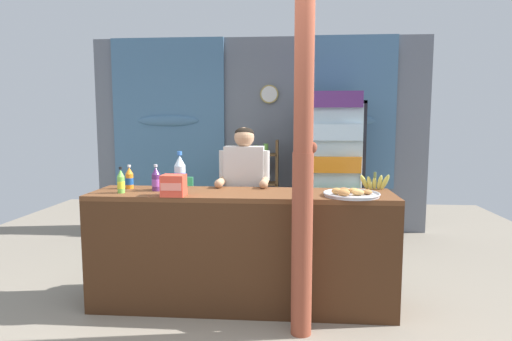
% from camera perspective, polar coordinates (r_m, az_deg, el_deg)
% --- Properties ---
extents(ground_plane, '(8.00, 8.00, 0.00)m').
position_cam_1_polar(ground_plane, '(4.63, -1.41, -13.55)').
color(ground_plane, gray).
extents(back_wall_curtained, '(4.80, 0.22, 2.77)m').
position_cam_1_polar(back_wall_curtained, '(6.23, 0.11, 5.10)').
color(back_wall_curtained, slate).
rests_on(back_wall_curtained, ground).
extents(stall_counter, '(2.56, 0.60, 0.99)m').
position_cam_1_polar(stall_counter, '(3.62, -2.12, -9.31)').
color(stall_counter, brown).
rests_on(stall_counter, ground).
extents(timber_post, '(0.18, 0.15, 2.74)m').
position_cam_1_polar(timber_post, '(3.11, 6.28, 1.34)').
color(timber_post, brown).
rests_on(timber_post, ground).
extents(drink_fridge, '(0.79, 0.69, 1.96)m').
position_cam_1_polar(drink_fridge, '(5.66, 9.98, 1.23)').
color(drink_fridge, black).
rests_on(drink_fridge, ground).
extents(bottle_shelf_rack, '(0.48, 0.28, 1.33)m').
position_cam_1_polar(bottle_shelf_rack, '(5.96, 0.68, -2.10)').
color(bottle_shelf_rack, brown).
rests_on(bottle_shelf_rack, ground).
extents(plastic_lawn_chair, '(0.47, 0.47, 0.86)m').
position_cam_1_polar(plastic_lawn_chair, '(5.68, -10.61, -4.69)').
color(plastic_lawn_chair, '#4CC675').
rests_on(plastic_lawn_chair, ground).
extents(shopkeeper, '(0.48, 0.42, 1.54)m').
position_cam_1_polar(shopkeeper, '(4.10, -1.57, -2.26)').
color(shopkeeper, '#28282D').
rests_on(shopkeeper, ground).
extents(soda_bottle_water, '(0.10, 0.10, 0.34)m').
position_cam_1_polar(soda_bottle_water, '(3.83, -10.07, -0.37)').
color(soda_bottle_water, silver).
rests_on(soda_bottle_water, stall_counter).
extents(soda_bottle_orange_soda, '(0.07, 0.07, 0.21)m').
position_cam_1_polar(soda_bottle_orange_soda, '(3.98, -16.47, -1.03)').
color(soda_bottle_orange_soda, orange).
rests_on(soda_bottle_orange_soda, stall_counter).
extents(soda_bottle_grape_soda, '(0.07, 0.07, 0.23)m').
position_cam_1_polar(soda_bottle_grape_soda, '(3.79, -13.15, -1.19)').
color(soda_bottle_grape_soda, '#56286B').
rests_on(soda_bottle_grape_soda, stall_counter).
extents(soda_bottle_lime_soda, '(0.06, 0.06, 0.22)m').
position_cam_1_polar(soda_bottle_lime_soda, '(3.76, -17.52, -1.45)').
color(soda_bottle_lime_soda, '#75C64C').
rests_on(soda_bottle_lime_soda, stall_counter).
extents(snack_box_crackers, '(0.18, 0.16, 0.17)m').
position_cam_1_polar(snack_box_crackers, '(3.51, -10.90, -1.96)').
color(snack_box_crackers, '#E5422D').
rests_on(snack_box_crackers, stall_counter).
extents(pastry_tray, '(0.45, 0.45, 0.07)m').
position_cam_1_polar(pastry_tray, '(3.53, 12.52, -3.01)').
color(pastry_tray, '#BCBCC1').
rests_on(pastry_tray, stall_counter).
extents(banana_bunch, '(0.28, 0.05, 0.16)m').
position_cam_1_polar(banana_bunch, '(3.91, 15.48, -1.54)').
color(banana_bunch, '#CCC14C').
rests_on(banana_bunch, stall_counter).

